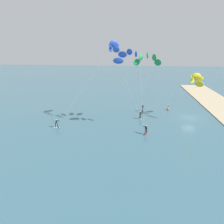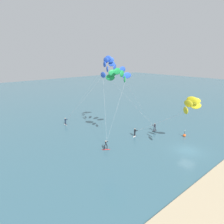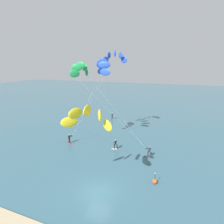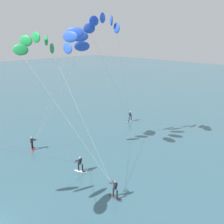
# 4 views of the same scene
# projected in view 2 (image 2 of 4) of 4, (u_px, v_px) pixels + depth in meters

# --- Properties ---
(ground_plane) EXTENTS (240.00, 240.00, 0.00)m
(ground_plane) POSITION_uv_depth(u_px,v_px,m) (188.00, 151.00, 35.75)
(ground_plane) COLOR #386070
(kitesurfer_nearshore) EXTENTS (5.47, 12.28, 9.63)m
(kitesurfer_nearshore) POSITION_uv_depth(u_px,v_px,m) (189.00, 106.00, 33.18)
(kitesurfer_nearshore) COLOR white
(kitesurfer_nearshore) RESTS_ON ground
(kitesurfer_mid_water) EXTENTS (8.00, 6.79, 14.29)m
(kitesurfer_mid_water) POSITION_uv_depth(u_px,v_px,m) (114.00, 74.00, 38.31)
(kitesurfer_mid_water) COLOR red
(kitesurfer_mid_water) RESTS_ON ground
(kitesurfer_far_out) EXTENTS (12.70, 4.89, 13.81)m
(kitesurfer_far_out) POSITION_uv_depth(u_px,v_px,m) (119.00, 78.00, 35.22)
(kitesurfer_far_out) COLOR #333338
(kitesurfer_far_out) RESTS_ON ground
(kitesurfer_downwind) EXTENTS (6.96, 12.41, 15.78)m
(kitesurfer_downwind) POSITION_uv_depth(u_px,v_px,m) (106.00, 65.00, 41.16)
(kitesurfer_downwind) COLOR white
(kitesurfer_downwind) RESTS_ON ground
(marker_buoy) EXTENTS (0.56, 0.56, 1.38)m
(marker_buoy) POSITION_uv_depth(u_px,v_px,m) (184.00, 135.00, 41.89)
(marker_buoy) COLOR #EA5119
(marker_buoy) RESTS_ON ground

